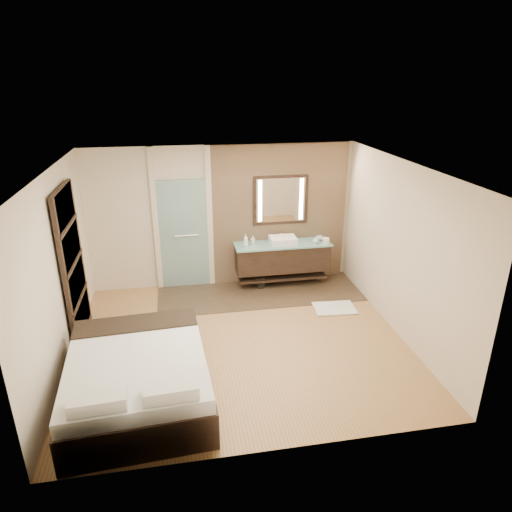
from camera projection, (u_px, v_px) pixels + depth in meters
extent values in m
plane|color=olive|center=(241.00, 341.00, 7.09)|extent=(5.00, 5.00, 0.00)
cube|color=#36281D|center=(260.00, 293.00, 8.65)|extent=(3.80, 1.30, 0.01)
cube|color=tan|center=(280.00, 214.00, 8.79)|extent=(2.60, 0.08, 2.70)
cube|color=black|center=(282.00, 257.00, 8.82)|extent=(1.80, 0.50, 0.50)
cube|color=black|center=(282.00, 276.00, 8.96)|extent=(1.71, 0.45, 0.04)
cube|color=#84CAC4|center=(283.00, 244.00, 8.69)|extent=(1.85, 0.55, 0.03)
cube|color=white|center=(283.00, 240.00, 8.66)|extent=(0.50, 0.38, 0.13)
cylinder|color=silver|center=(281.00, 236.00, 8.83)|extent=(0.03, 0.03, 0.18)
cylinder|color=silver|center=(281.00, 233.00, 8.76)|extent=(0.02, 0.10, 0.02)
cube|color=black|center=(281.00, 200.00, 8.63)|extent=(1.06, 0.03, 0.96)
cube|color=white|center=(281.00, 200.00, 8.62)|extent=(0.94, 0.01, 0.84)
cube|color=#FFF0BF|center=(260.00, 201.00, 8.55)|extent=(0.07, 0.01, 0.80)
cube|color=#FFF0BF|center=(301.00, 199.00, 8.68)|extent=(0.07, 0.01, 0.80)
cube|color=#BBECEC|center=(184.00, 235.00, 8.59)|extent=(0.90, 0.05, 2.10)
cylinder|color=silver|center=(187.00, 236.00, 8.55)|extent=(0.45, 0.03, 0.03)
cube|color=beige|center=(156.00, 221.00, 8.40)|extent=(0.10, 0.08, 2.70)
cube|color=beige|center=(210.00, 218.00, 8.57)|extent=(0.10, 0.08, 2.70)
cube|color=black|center=(73.00, 267.00, 6.79)|extent=(0.06, 1.20, 2.40)
cube|color=beige|center=(82.00, 315.00, 7.11)|extent=(0.02, 1.06, 0.52)
cube|color=beige|center=(77.00, 281.00, 6.89)|extent=(0.02, 1.06, 0.52)
cube|color=beige|center=(71.00, 245.00, 6.67)|extent=(0.02, 1.06, 0.52)
cube|color=beige|center=(65.00, 206.00, 6.45)|extent=(0.02, 1.06, 0.52)
cube|color=black|center=(139.00, 385.00, 5.74)|extent=(1.82, 2.22, 0.47)
cube|color=silver|center=(137.00, 363.00, 5.61)|extent=(1.77, 2.17, 0.19)
cube|color=black|center=(136.00, 324.00, 6.30)|extent=(1.67, 0.57, 0.04)
cube|color=silver|center=(98.00, 400.00, 4.70)|extent=(0.60, 0.35, 0.15)
cube|color=silver|center=(171.00, 389.00, 4.86)|extent=(0.60, 0.35, 0.15)
cube|color=silver|center=(334.00, 308.00, 8.06)|extent=(0.75, 0.55, 0.02)
cylinder|color=black|center=(260.00, 282.00, 8.85)|extent=(0.19, 0.19, 0.23)
cube|color=silver|center=(326.00, 241.00, 8.69)|extent=(0.15, 0.15, 0.10)
imported|color=white|center=(246.00, 240.00, 8.54)|extent=(0.11, 0.11, 0.22)
imported|color=#B2B2B2|center=(253.00, 240.00, 8.64)|extent=(0.08, 0.08, 0.16)
imported|color=silver|center=(316.00, 240.00, 8.66)|extent=(0.12, 0.12, 0.14)
imported|color=silver|center=(319.00, 238.00, 8.84)|extent=(0.13, 0.13, 0.09)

